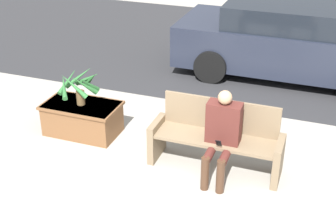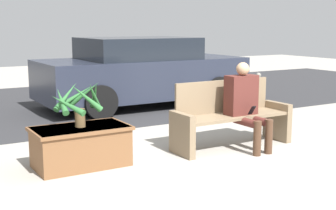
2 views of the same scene
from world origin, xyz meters
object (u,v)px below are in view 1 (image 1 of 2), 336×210
object	(u,v)px
planter_box	(82,117)
parked_car	(289,39)
bench	(217,138)
potted_plant	(80,84)
person_seated	(222,132)

from	to	relation	value
planter_box	parked_car	xyz separation A→B (m)	(2.58, 3.40, 0.44)
bench	parked_car	world-z (taller)	parked_car
potted_plant	parked_car	bearing A→B (deg)	52.71
potted_plant	parked_car	world-z (taller)	parked_car
person_seated	potted_plant	bearing A→B (deg)	170.69
person_seated	bench	bearing A→B (deg)	118.53
planter_box	parked_car	bearing A→B (deg)	52.82
potted_plant	person_seated	bearing A→B (deg)	-9.31
person_seated	planter_box	world-z (taller)	person_seated
planter_box	potted_plant	xyz separation A→B (m)	(-0.00, 0.01, 0.54)
planter_box	parked_car	world-z (taller)	parked_car
person_seated	parked_car	xyz separation A→B (m)	(0.37, 3.75, 0.06)
bench	planter_box	size ratio (longest dim) A/B	1.55
bench	planter_box	xyz separation A→B (m)	(-2.11, 0.16, -0.17)
person_seated	parked_car	world-z (taller)	parked_car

